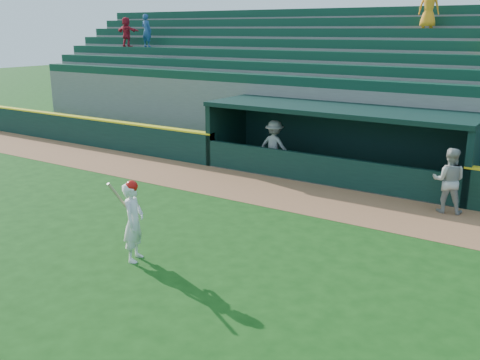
{
  "coord_description": "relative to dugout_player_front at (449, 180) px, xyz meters",
  "views": [
    {
      "loc": [
        7.25,
        -9.45,
        5.04
      ],
      "look_at": [
        0.0,
        1.6,
        1.3
      ],
      "focal_mm": 40.0,
      "sensor_mm": 36.0,
      "label": 1
    }
  ],
  "objects": [
    {
      "name": "wall_stripe_left",
      "position": [
        -16.49,
        0.69,
        0.3
      ],
      "size": [
        15.5,
        0.32,
        0.06
      ],
      "primitive_type": "cube",
      "color": "yellow",
      "rests_on": "field_wall_left"
    },
    {
      "name": "field_wall_left",
      "position": [
        -16.49,
        0.69,
        -0.33
      ],
      "size": [
        15.5,
        0.3,
        1.2
      ],
      "primitive_type": "cube",
      "color": "black",
      "rests_on": "ground"
    },
    {
      "name": "dugout_player_front",
      "position": [
        0.0,
        0.0,
        0.0
      ],
      "size": [
        1.02,
        0.86,
        1.87
      ],
      "primitive_type": "imported",
      "rotation": [
        0.0,
        0.0,
        3.32
      ],
      "color": "#A2A29D",
      "rests_on": "ground"
    },
    {
      "name": "ground",
      "position": [
        -4.24,
        -5.86,
        -0.93
      ],
      "size": [
        120.0,
        120.0,
        0.0
      ],
      "primitive_type": "plane",
      "color": "#134010",
      "rests_on": "ground"
    },
    {
      "name": "batter_at_plate",
      "position": [
        -5.1,
        -7.27,
        0.0
      ],
      "size": [
        0.65,
        0.86,
        1.88
      ],
      "color": "white",
      "rests_on": "ground"
    },
    {
      "name": "dugout",
      "position": [
        -4.24,
        2.14,
        0.42
      ],
      "size": [
        9.4,
        2.8,
        2.46
      ],
      "color": "slate",
      "rests_on": "ground"
    },
    {
      "name": "stands",
      "position": [
        -4.23,
        6.7,
        1.45
      ],
      "size": [
        34.5,
        6.28,
        6.66
      ],
      "color": "slate",
      "rests_on": "ground"
    },
    {
      "name": "dugout_player_inside",
      "position": [
        -6.38,
        1.28,
        0.0
      ],
      "size": [
        1.22,
        0.72,
        1.88
      ],
      "primitive_type": "imported",
      "rotation": [
        0.0,
        0.0,
        3.16
      ],
      "color": "#959591",
      "rests_on": "ground"
    },
    {
      "name": "warning_track",
      "position": [
        -4.24,
        -0.96,
        -0.93
      ],
      "size": [
        40.0,
        3.0,
        0.01
      ],
      "primitive_type": "cube",
      "color": "brown",
      "rests_on": "ground"
    }
  ]
}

